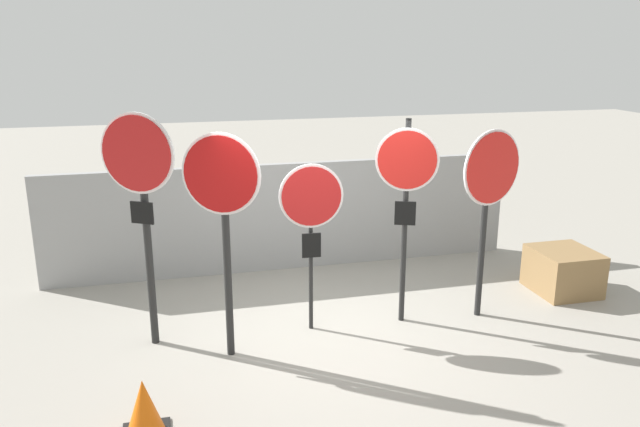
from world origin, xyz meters
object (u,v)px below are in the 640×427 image
Objects in this scene: traffic_cone_0 at (144,409)px; storage_crate at (563,271)px; stop_sign_0 at (141,186)px; stop_sign_3 at (406,182)px; stop_sign_1 at (223,201)px; stop_sign_2 at (311,208)px; stop_sign_4 at (490,184)px.

storage_crate reaches higher than traffic_cone_0.
storage_crate is at bearing 32.88° from stop_sign_0.
stop_sign_1 is at bearing -149.02° from stop_sign_3.
stop_sign_1 reaches higher than stop_sign_2.
storage_crate is at bearing 19.70° from traffic_cone_0.
storage_crate is at bearing 7.98° from stop_sign_2.
traffic_cone_0 is 0.65× the size of storage_crate.
stop_sign_0 is at bearing 88.45° from traffic_cone_0.
stop_sign_2 is at bearing -174.99° from storage_crate.
storage_crate is at bearing 29.85° from stop_sign_3.
stop_sign_0 is 0.96m from stop_sign_1.
stop_sign_3 reaches higher than stop_sign_2.
stop_sign_1 is 4.54× the size of traffic_cone_0.
stop_sign_1 is 4.97m from storage_crate.
stop_sign_2 is (1.86, -0.09, -0.34)m from stop_sign_0.
stop_sign_2 is 0.81× the size of stop_sign_3.
stop_sign_3 is 1.06× the size of stop_sign_4.
stop_sign_0 reaches higher than stop_sign_3.
stop_sign_4 is (2.17, -0.14, 0.18)m from stop_sign_2.
stop_sign_2 is (1.04, 0.40, -0.24)m from stop_sign_1.
stop_sign_2 is 3.72× the size of traffic_cone_0.
stop_sign_0 is 3.17× the size of storage_crate.
stop_sign_4 is at bearing -162.77° from storage_crate.
traffic_cone_0 is 5.91m from storage_crate.
stop_sign_1 is 1.05× the size of stop_sign_4.
stop_sign_3 reaches higher than stop_sign_1.
stop_sign_3 reaches higher than stop_sign_4.
stop_sign_2 is 2.18m from stop_sign_4.
stop_sign_4 is (4.03, -0.23, -0.15)m from stop_sign_0.
traffic_cone_0 is at bearing -96.60° from stop_sign_1.
stop_sign_1 is 1.22× the size of stop_sign_2.
traffic_cone_0 is (-1.91, -1.67, -1.27)m from stop_sign_2.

